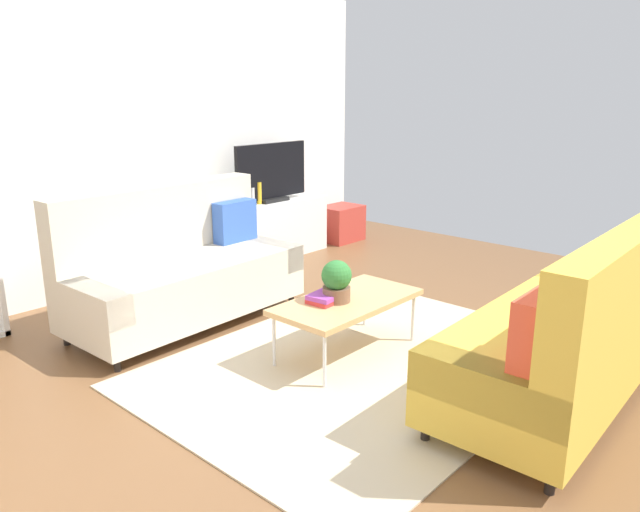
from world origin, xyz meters
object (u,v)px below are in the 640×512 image
storage_trunk (341,223)px  bottle_2 (259,193)px  tv_console (271,229)px  potted_plant (337,281)px  table_book_0 (326,300)px  bottle_1 (252,197)px  coffee_table (347,303)px  couch_beige (182,269)px  tv (271,173)px  vase_0 (227,201)px  bottle_0 (245,197)px  couch_green (565,338)px

storage_trunk → bottle_2: 1.41m
tv_console → potted_plant: (-1.55, -2.29, 0.25)m
storage_trunk → table_book_0: 3.46m
bottle_1 → coffee_table: bearing=-116.9°
couch_beige → potted_plant: size_ratio=6.54×
couch_beige → bottle_1: size_ratio=10.15×
couch_beige → coffee_table: (0.39, -1.42, -0.05)m
tv → table_book_0: 2.80m
vase_0 → storage_trunk: bearing=-5.1°
coffee_table → bottle_1: (1.16, 2.28, 0.34)m
potted_plant → bottle_0: bearing=63.3°
coffee_table → storage_trunk: (2.56, 2.22, -0.17)m
tv_console → vase_0: size_ratio=10.29×
couch_green → bottle_0: (0.76, 3.70, 0.30)m
vase_0 → bottle_0: (0.17, -0.09, 0.03)m
couch_beige → potted_plant: couch_beige is taller
bottle_1 → couch_beige: bearing=-150.9°
bottle_2 → tv: bearing=5.6°
tv → table_book_0: bearing=-125.8°
table_book_0 → vase_0: vase_0 is taller
couch_beige → tv: (1.85, 0.88, 0.51)m
storage_trunk → table_book_0: size_ratio=2.17×
potted_plant → vase_0: vase_0 is taller
storage_trunk → bottle_1: 1.50m
table_book_0 → bottle_0: bottle_0 is taller
tv_console → couch_beige: bearing=-154.0°
bottle_1 → storage_trunk: bearing=-2.4°
coffee_table → bottle_2: (1.26, 2.28, 0.37)m
couch_green → storage_trunk: couch_green is taller
potted_plant → bottle_2: bearing=59.2°
vase_0 → bottle_2: size_ratio=0.57×
potted_plant → couch_green: bearing=-75.6°
bottle_1 → bottle_2: size_ratio=0.80×
bottle_0 → vase_0: bearing=152.0°
couch_beige → potted_plant: 1.43m
coffee_table → bottle_2: 2.63m
tv → potted_plant: bearing=-124.2°
tv → tv_console: bearing=90.0°
tv_console → bottle_2: 0.49m
couch_beige → storage_trunk: bearing=-166.8°
tv_console → vase_0: vase_0 is taller
tv → storage_trunk: 1.32m
couch_beige → coffee_table: size_ratio=1.75×
tv → coffee_table: bearing=-122.4°
tv → bottle_0: bearing=-177.2°
storage_trunk → potted_plant: bearing=-140.4°
table_book_0 → bottle_0: 2.53m
table_book_0 → couch_green: bearing=-73.8°
coffee_table → bottle_0: size_ratio=5.36×
couch_beige → storage_trunk: (2.95, 0.80, -0.22)m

